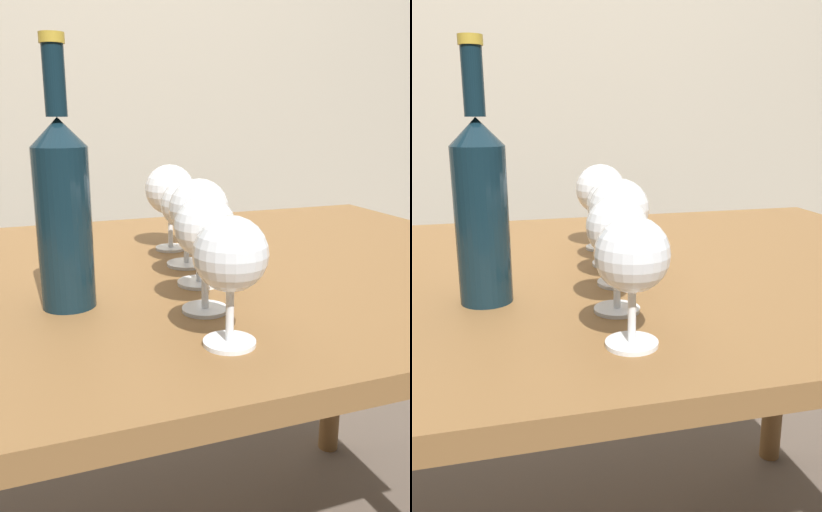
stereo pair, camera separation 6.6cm
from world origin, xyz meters
The scene contains 8 objects.
back_wall centered at (0.00, 1.22, 1.30)m, with size 5.00×0.08×2.60m, color #B2A893.
dining_table centered at (0.00, 0.00, 0.62)m, with size 1.26×0.86×0.71m.
wine_glass_empty centered at (-0.04, -0.31, 0.81)m, with size 0.08×0.08×0.14m.
wine_glass_amber centered at (-0.03, -0.20, 0.82)m, with size 0.08×0.08×0.15m.
wine_glass_cabernet centered at (0.00, -0.10, 0.82)m, with size 0.09×0.09×0.16m.
wine_glass_chardonnay centered at (0.01, 0.01, 0.81)m, with size 0.08×0.08×0.14m.
wine_glass_port centered at (0.02, 0.12, 0.82)m, with size 0.09×0.09×0.16m.
wine_bottle centered at (-0.19, -0.12, 0.84)m, with size 0.07×0.07×0.33m.
Camera 1 is at (-0.25, -0.80, 0.96)m, focal length 37.65 mm.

